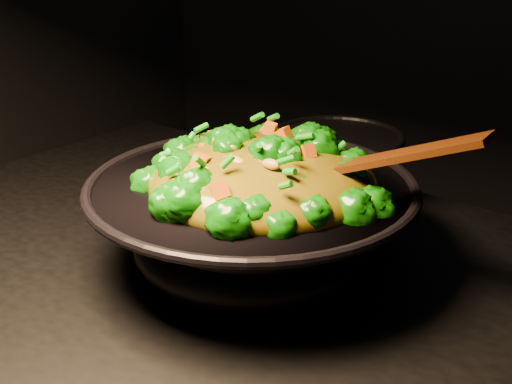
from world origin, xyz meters
The scene contains 4 objects.
wok centered at (0.07, 0.04, 0.96)m, with size 0.45×0.45×0.13m, color black, non-canonical shape.
stir_fry centered at (0.09, 0.05, 1.08)m, with size 0.32×0.32×0.11m, color #0D5806, non-canonical shape.
spatula centered at (0.22, 0.09, 1.08)m, with size 0.32×0.05×0.01m, color #3D1208.
back_pot centered at (0.04, 0.32, 0.96)m, with size 0.22×0.22×0.13m, color black.
Camera 1 is at (0.59, -0.61, 1.37)m, focal length 45.00 mm.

